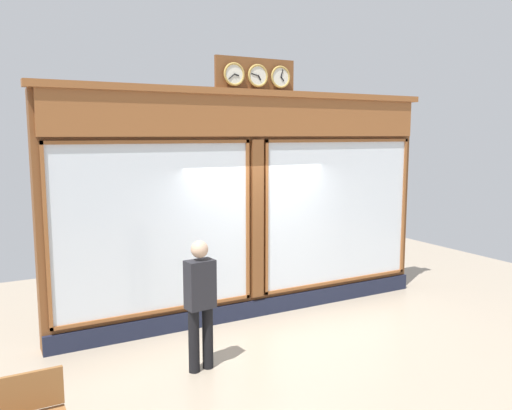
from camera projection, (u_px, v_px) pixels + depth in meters
The scene contains 3 objects.
ground_plane at pixel (368, 387), 6.22m from camera, with size 14.00×14.00×0.00m, color gray.
shop_facade at pixel (252, 204), 8.51m from camera, with size 6.76×0.42×4.18m.
pedestrian at pixel (200, 300), 6.55m from camera, with size 0.38×0.26×1.69m.
Camera 1 is at (3.99, 7.30, 3.00)m, focal length 36.48 mm.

